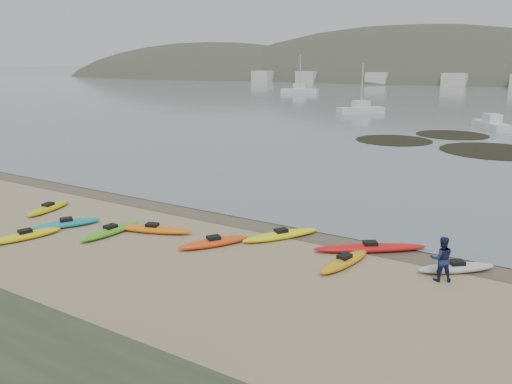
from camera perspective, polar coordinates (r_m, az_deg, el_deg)
The scene contains 6 objects.
ground at distance 24.94m, azimuth 0.00°, elevation -3.33°, with size 600.00×600.00×0.00m, color tan.
wet_sand at distance 24.69m, azimuth -0.36°, elevation -3.51°, with size 60.00×60.00×0.00m, color brown.
kayaks at distance 22.36m, azimuth -5.99°, elevation -5.13°, with size 22.02×9.84×0.34m.
person_east at distance 19.33m, azimuth 20.43°, elevation -7.16°, with size 0.82×0.64×1.68m, color #1B244F.
kelp_mats at distance 52.03m, azimuth 21.49°, elevation 5.23°, with size 17.83×16.80×0.04m.
moored_boats at distance 103.34m, azimuth 24.57°, elevation 9.49°, with size 93.38×84.07×1.25m.
Camera 1 is at (12.33, -20.24, 7.76)m, focal length 35.00 mm.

